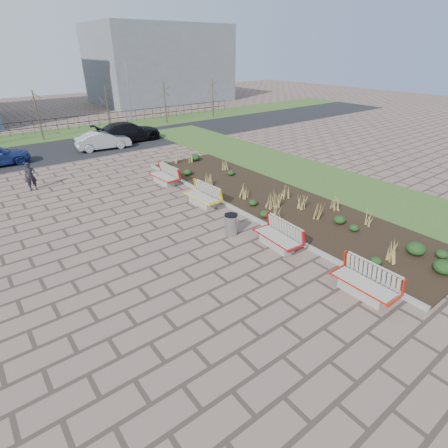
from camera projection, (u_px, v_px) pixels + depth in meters
ground at (244, 295)px, 11.23m from camera, size 120.00×120.00×0.00m
planting_bed at (273, 200)px, 18.14m from camera, size 4.50×18.00×0.10m
planting_curb at (238, 211)px, 16.86m from camera, size 0.16×18.00×0.15m
grass_verge_near at (330, 181)px, 20.74m from camera, size 5.00×38.00×0.04m
grass_verge_far at (39, 137)px, 31.01m from camera, size 80.00×5.00×0.04m
road at (58, 151)px, 26.78m from camera, size 80.00×7.00×0.02m
bench_a at (364, 282)px, 11.01m from camera, size 0.91×2.11×1.00m
bench_b at (277, 236)px, 13.72m from camera, size 1.03×2.15×1.00m
bench_c at (202, 196)px, 17.43m from camera, size 1.03×2.15×1.00m
bench_d at (164, 175)px, 20.20m from camera, size 1.02×2.15×1.00m
litter_bin at (231, 225)px, 14.67m from camera, size 0.54×0.54×0.92m
pedestrian at (31, 176)px, 19.19m from camera, size 0.61×0.44×1.56m
car_silver at (103, 140)px, 26.99m from camera, size 4.21×1.94×1.34m
car_black at (128, 132)px, 29.11m from camera, size 5.64×2.52×1.61m
tree_c at (38, 116)px, 29.04m from camera, size 1.40×1.40×4.00m
tree_d at (108, 109)px, 32.30m from camera, size 1.40×1.40×4.00m
tree_e at (165, 103)px, 35.56m from camera, size 1.40×1.40×4.00m
tree_f at (213, 98)px, 38.83m from camera, size 1.40×1.40×4.00m
lamp_east at (129, 96)px, 32.58m from camera, size 0.24×0.60×6.00m
railing_fence at (34, 127)px, 31.79m from camera, size 44.00×0.10×1.20m
building_grey at (160, 64)px, 49.53m from camera, size 18.00×12.00×10.00m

